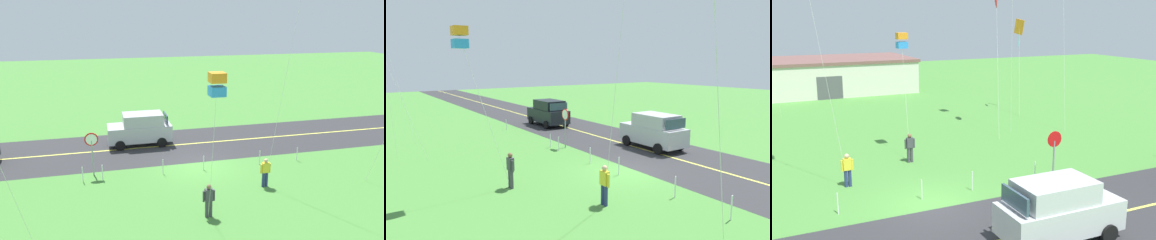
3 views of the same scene
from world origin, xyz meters
The scene contains 14 objects.
ground_plane centered at (0.00, 0.00, -0.05)m, with size 120.00×120.00×0.10m, color #478438.
car_suv_foreground centered at (2.95, -4.80, 1.15)m, with size 4.40×2.12×2.24m.
stop_sign centered at (6.19, -0.10, 1.80)m, with size 0.76×0.08×2.56m.
person_adult_near centered at (1.07, 5.86, 0.86)m, with size 0.58×0.22×1.60m.
person_adult_companion centered at (-2.72, 3.61, 0.86)m, with size 0.58×0.22×1.60m.
kite_red_low centered at (1.37, 7.69, 6.45)m, with size 0.59×2.12×6.90m.
kite_orange_near centered at (8.97, 10.64, 8.84)m, with size 1.51×3.25×9.43m.
kite_cyan_top centered at (13.95, 15.68, 6.81)m, with size 1.36×2.79×7.61m.
warehouse_distant centered at (0.39, 32.59, 1.75)m, with size 18.36×10.20×3.50m.
fence_post_1 centered at (-3.70, 0.70, 0.45)m, with size 0.05×0.05×0.90m, color silver.
fence_post_2 centered at (-0.14, 0.70, 0.45)m, with size 0.05×0.05×0.90m, color silver.
fence_post_3 centered at (2.30, 0.70, 0.45)m, with size 0.05×0.05×0.90m, color silver.
fence_post_4 centered at (5.70, 0.70, 0.45)m, with size 0.05×0.05×0.90m, color silver.
fence_post_5 centered at (6.76, 0.70, 0.45)m, with size 0.05×0.05×0.90m, color silver.
Camera 3 is at (-6.38, -16.86, 7.76)m, focal length 42.64 mm.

